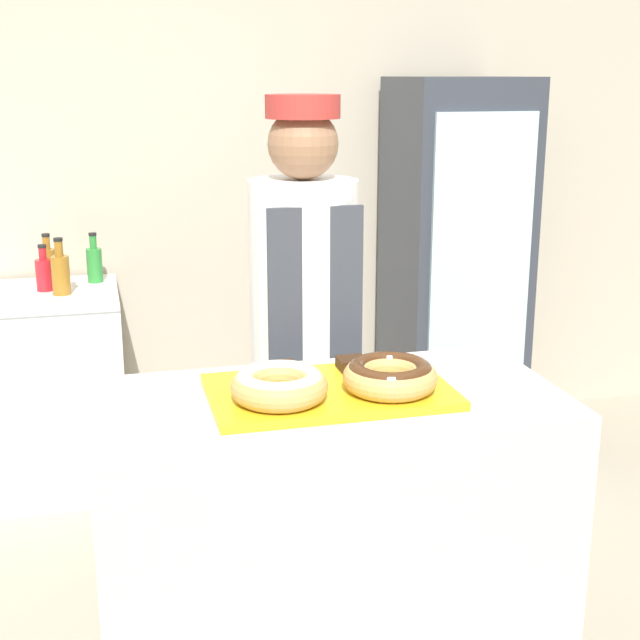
% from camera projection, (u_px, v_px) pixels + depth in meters
% --- Properties ---
extents(wall_back, '(8.00, 0.06, 2.70)m').
position_uv_depth(wall_back, '(215.00, 167.00, 4.22)').
color(wall_back, '#BCB29E').
rests_on(wall_back, ground_plane).
extents(display_counter, '(1.23, 0.62, 0.96)m').
position_uv_depth(display_counter, '(329.00, 560.00, 2.46)').
color(display_counter, beige).
rests_on(display_counter, ground_plane).
extents(serving_tray, '(0.63, 0.39, 0.02)m').
position_uv_depth(serving_tray, '(329.00, 392.00, 2.33)').
color(serving_tray, yellow).
rests_on(serving_tray, display_counter).
extents(donut_light_glaze, '(0.25, 0.25, 0.08)m').
position_uv_depth(donut_light_glaze, '(279.00, 384.00, 2.22)').
color(donut_light_glaze, tan).
rests_on(donut_light_glaze, serving_tray).
extents(donut_chocolate_glaze, '(0.25, 0.25, 0.08)m').
position_uv_depth(donut_chocolate_glaze, '(390.00, 375.00, 2.29)').
color(donut_chocolate_glaze, tan).
rests_on(donut_chocolate_glaze, serving_tray).
extents(brownie_back_left, '(0.08, 0.08, 0.03)m').
position_uv_depth(brownie_back_left, '(282.00, 369.00, 2.42)').
color(brownie_back_left, '#382111').
rests_on(brownie_back_left, serving_tray).
extents(brownie_back_right, '(0.08, 0.08, 0.03)m').
position_uv_depth(brownie_back_right, '(352.00, 364.00, 2.46)').
color(brownie_back_right, '#382111').
rests_on(brownie_back_right, serving_tray).
extents(baker_person, '(0.35, 0.35, 1.72)m').
position_uv_depth(baker_person, '(304.00, 342.00, 2.97)').
color(baker_person, '#4C4C51').
rests_on(baker_person, ground_plane).
extents(beverage_fridge, '(0.57, 0.61, 1.77)m').
position_uv_depth(beverage_fridge, '(454.00, 269.00, 4.23)').
color(beverage_fridge, '#333842').
rests_on(beverage_fridge, ground_plane).
extents(chest_freezer, '(0.90, 0.64, 0.87)m').
position_uv_depth(chest_freezer, '(18.00, 392.00, 3.88)').
color(chest_freezer, white).
rests_on(chest_freezer, ground_plane).
extents(bottle_green, '(0.07, 0.07, 0.22)m').
position_uv_depth(bottle_green, '(94.00, 263.00, 3.98)').
color(bottle_green, '#2D8C38').
rests_on(bottle_green, chest_freezer).
extents(bottle_amber, '(0.07, 0.07, 0.22)m').
position_uv_depth(bottle_amber, '(48.00, 264.00, 3.96)').
color(bottle_amber, '#99661E').
rests_on(bottle_amber, chest_freezer).
extents(bottle_red, '(0.07, 0.07, 0.20)m').
position_uv_depth(bottle_red, '(44.00, 273.00, 3.83)').
color(bottle_red, red).
rests_on(bottle_red, chest_freezer).
extents(bottle_amber_b, '(0.08, 0.08, 0.24)m').
position_uv_depth(bottle_amber_b, '(61.00, 273.00, 3.76)').
color(bottle_amber_b, '#99661E').
rests_on(bottle_amber_b, chest_freezer).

